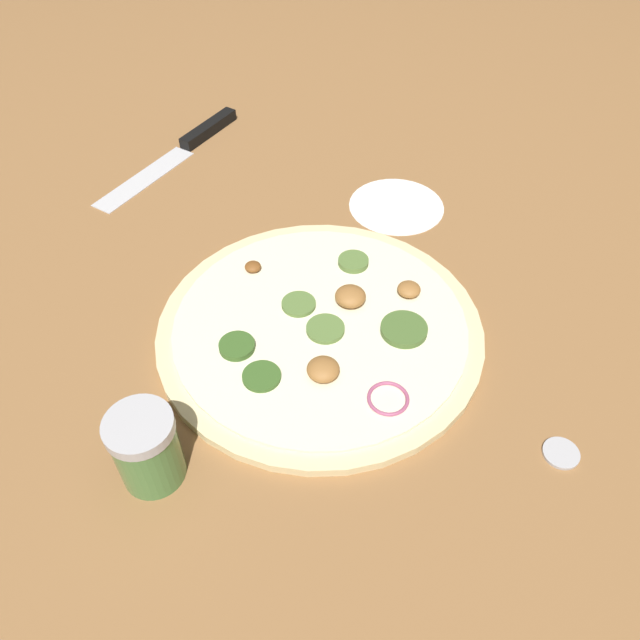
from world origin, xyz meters
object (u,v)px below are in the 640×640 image
object	(u,v)px
knife	(192,142)
loose_cap	(561,452)
pizza	(321,328)
spice_jar	(147,448)

from	to	relation	value
knife	loose_cap	size ratio (longest dim) A/B	7.89
knife	pizza	bearing A→B (deg)	58.85
knife	loose_cap	bearing A→B (deg)	69.80
knife	spice_jar	world-z (taller)	spice_jar
pizza	loose_cap	distance (m)	0.29
pizza	loose_cap	world-z (taller)	pizza
spice_jar	loose_cap	size ratio (longest dim) A/B	2.32
loose_cap	spice_jar	bearing A→B (deg)	-117.34
loose_cap	pizza	bearing A→B (deg)	-154.63
spice_jar	loose_cap	world-z (taller)	spice_jar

